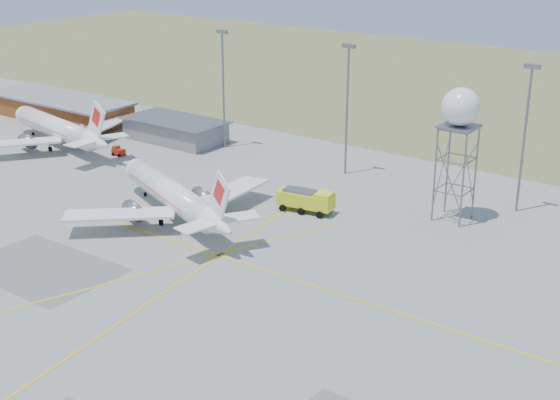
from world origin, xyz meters
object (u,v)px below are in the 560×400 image
Objects in this scene: radar_tower at (457,147)px; airliner_main at (173,196)px; airliner_far at (58,129)px; baggage_tug at (118,152)px; fire_truck at (307,201)px.

airliner_main is at bearing -144.24° from radar_tower.
airliner_main is at bearing 173.09° from airliner_far.
baggage_tug is at bearing -173.83° from radar_tower.
airliner_far is 14.13× the size of baggage_tug.
fire_truck is at bearing -113.78° from airliner_main.
airliner_main is 1.67× the size of radar_tower.
radar_tower reaches higher than airliner_far.
airliner_far reaches higher than baggage_tug.
radar_tower is at bearing -122.16° from airliner_main.
fire_truck is at bearing -151.99° from radar_tower.
radar_tower is at bearing 19.34° from fire_truck.
fire_truck is at bearing -10.66° from baggage_tug.
radar_tower is (30.55, 22.00, 6.87)m from airliner_main.
airliner_far is at bearing -174.36° from baggage_tug.
fire_truck is 3.69× the size of baggage_tug.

